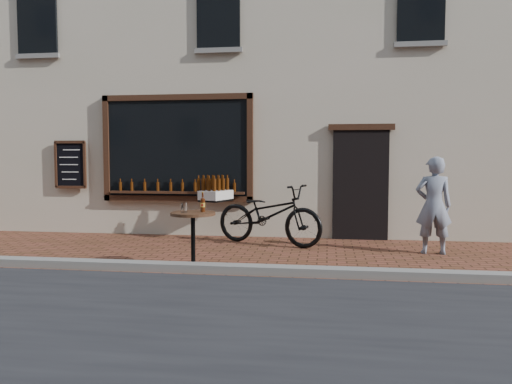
# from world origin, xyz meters

# --- Properties ---
(ground) EXTENTS (90.00, 90.00, 0.00)m
(ground) POSITION_xyz_m (0.00, 0.00, 0.00)
(ground) COLOR #552F1B
(ground) RESTS_ON ground
(kerb) EXTENTS (90.00, 0.25, 0.12)m
(kerb) POSITION_xyz_m (0.00, 0.20, 0.06)
(kerb) COLOR slate
(kerb) RESTS_ON ground
(shop_building) EXTENTS (28.00, 6.20, 10.00)m
(shop_building) POSITION_xyz_m (0.00, 6.50, 5.00)
(shop_building) COLOR beige
(shop_building) RESTS_ON ground
(cargo_bicycle) EXTENTS (2.65, 1.59, 1.24)m
(cargo_bicycle) POSITION_xyz_m (0.11, 2.61, 0.59)
(cargo_bicycle) COLOR black
(cargo_bicycle) RESTS_ON ground
(bistro_table) EXTENTS (0.66, 0.66, 1.14)m
(bistro_table) POSITION_xyz_m (-0.71, 0.35, 0.61)
(bistro_table) COLOR black
(bistro_table) RESTS_ON ground
(pedestrian) EXTENTS (0.61, 0.40, 1.67)m
(pedestrian) POSITION_xyz_m (3.05, 2.12, 0.84)
(pedestrian) COLOR slate
(pedestrian) RESTS_ON ground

